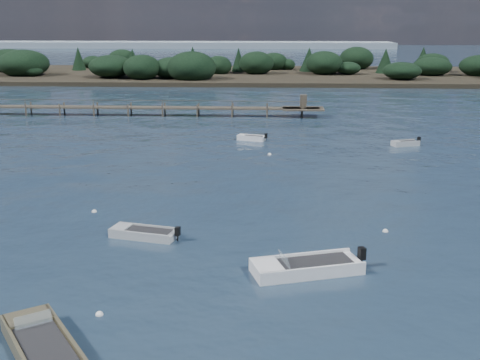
# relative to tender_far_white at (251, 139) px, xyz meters

# --- Properties ---
(ground) EXTENTS (400.00, 400.00, 0.00)m
(ground) POSITION_rel_tender_far_white_xyz_m (1.87, 27.05, -0.15)
(ground) COLOR #19293A
(ground) RESTS_ON ground
(tender_far_white) EXTENTS (3.06, 1.78, 1.03)m
(tender_far_white) POSITION_rel_tender_far_white_xyz_m (0.00, 0.00, 0.00)
(tender_far_white) COLOR white
(tender_far_white) RESTS_ON ground
(dinghy_mid_grey) EXTENTS (4.02, 2.20, 1.00)m
(dinghy_mid_grey) POSITION_rel_tender_far_white_xyz_m (-5.04, -27.61, -0.01)
(dinghy_mid_grey) COLOR #A4A9AB
(dinghy_mid_grey) RESTS_ON ground
(tender_far_grey_b) EXTENTS (2.92, 1.87, 0.99)m
(tender_far_grey_b) POSITION_rel_tender_far_white_xyz_m (14.68, -1.88, -0.01)
(tender_far_grey_b) COLOR #A4A9AB
(tender_far_grey_b) RESTS_ON ground
(dinghy_near_olive) EXTENTS (4.44, 5.21, 1.33)m
(dinghy_near_olive) POSITION_rel_tender_far_white_xyz_m (-6.25, -39.55, 0.03)
(dinghy_near_olive) COLOR #6B6347
(dinghy_near_olive) RESTS_ON ground
(dinghy_mid_white_a) EXTENTS (5.64, 3.39, 1.30)m
(dinghy_mid_white_a) POSITION_rel_tender_far_white_xyz_m (3.62, -31.95, 0.02)
(dinghy_mid_white_a) COLOR white
(dinghy_mid_white_a) RESTS_ON ground
(buoy_b) EXTENTS (0.32, 0.32, 0.32)m
(buoy_b) POSITION_rel_tender_far_white_xyz_m (8.41, -26.05, -0.15)
(buoy_b) COLOR white
(buoy_b) RESTS_ON ground
(buoy_c) EXTENTS (0.32, 0.32, 0.32)m
(buoy_c) POSITION_rel_tender_far_white_xyz_m (-9.04, -23.35, -0.15)
(buoy_c) COLOR white
(buoy_c) RESTS_ON ground
(buoy_e) EXTENTS (0.32, 0.32, 0.32)m
(buoy_e) POSITION_rel_tender_far_white_xyz_m (1.83, -6.42, -0.15)
(buoy_e) COLOR white
(buoy_e) RESTS_ON ground
(buoy_extra_a) EXTENTS (0.32, 0.32, 0.32)m
(buoy_extra_a) POSITION_rel_tender_far_white_xyz_m (-5.01, -36.62, -0.15)
(buoy_extra_a) COLOR white
(buoy_extra_a) RESTS_ON ground
(jetty) EXTENTS (64.50, 3.20, 3.40)m
(jetty) POSITION_rel_tender_far_white_xyz_m (-19.87, 15.04, 0.84)
(jetty) COLOR #4D4539
(jetty) RESTS_ON ground
(far_headland) EXTENTS (190.00, 40.00, 5.80)m
(far_headland) POSITION_rel_tender_far_white_xyz_m (26.87, 67.05, 1.82)
(far_headland) COLOR black
(far_headland) RESTS_ON ground
(distant_haze) EXTENTS (280.00, 20.00, 2.40)m
(distant_haze) POSITION_rel_tender_far_white_xyz_m (-88.13, 197.05, -0.15)
(distant_haze) COLOR gray
(distant_haze) RESTS_ON ground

